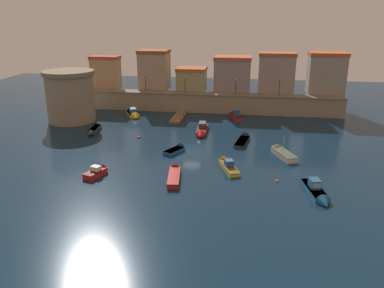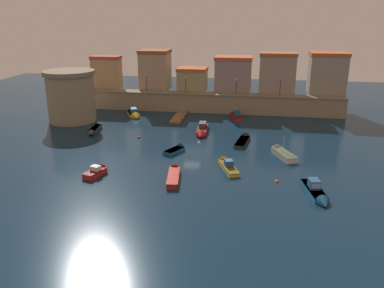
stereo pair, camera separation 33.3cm
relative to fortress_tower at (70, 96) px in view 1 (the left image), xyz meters
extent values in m
plane|color=#0C2338|center=(25.55, -13.20, -4.91)|extent=(138.71, 138.71, 0.00)
cube|color=gray|center=(25.55, 11.47, -3.06)|extent=(54.18, 3.10, 3.71)
cube|color=#73644F|center=(25.55, 11.47, -1.08)|extent=(54.18, 3.40, 0.24)
cube|color=tan|center=(1.76, 14.66, 2.04)|extent=(6.15, 3.29, 6.47)
cube|color=#A24131|center=(1.76, 14.66, 5.62)|extent=(6.40, 3.42, 0.70)
cube|color=tan|center=(12.60, 15.82, 2.72)|extent=(6.17, 5.59, 7.83)
cube|color=brown|center=(12.60, 15.82, 6.99)|extent=(6.41, 5.82, 0.70)
cube|color=#938D5E|center=(20.95, 15.66, 0.91)|extent=(6.06, 5.27, 4.21)
cube|color=#AD5128|center=(20.95, 15.66, 3.36)|extent=(6.31, 5.48, 0.70)
cube|color=gray|center=(29.81, 15.92, 2.18)|extent=(7.57, 5.79, 6.75)
cube|color=#B0502F|center=(29.81, 15.92, 5.90)|extent=(7.87, 6.03, 0.70)
cube|color=gray|center=(38.99, 15.37, 2.67)|extent=(7.35, 4.69, 7.73)
cube|color=#A2512C|center=(38.99, 15.37, 6.88)|extent=(7.64, 4.88, 0.70)
cube|color=gray|center=(49.14, 15.87, 2.75)|extent=(7.28, 5.69, 7.90)
cube|color=#B04E27|center=(49.14, 15.87, 7.06)|extent=(7.57, 5.92, 0.70)
cylinder|color=gray|center=(0.00, 0.00, -0.46)|extent=(8.90, 8.90, 8.91)
cylinder|color=#776852|center=(0.00, 0.00, 4.39)|extent=(9.61, 9.61, 0.80)
cube|color=brown|center=(19.95, 5.36, -4.72)|extent=(2.14, 9.11, 0.38)
cylinder|color=brown|center=(20.91, 8.40, -4.56)|extent=(0.20, 0.20, 0.70)
cylinder|color=brown|center=(20.91, 5.36, -4.56)|extent=(0.20, 0.20, 0.70)
cylinder|color=brown|center=(20.91, 2.32, -4.56)|extent=(0.20, 0.20, 0.70)
cylinder|color=black|center=(11.70, 11.47, 0.69)|extent=(0.12, 0.12, 3.29)
sphere|color=#F9D172|center=(11.70, 11.47, 2.48)|extent=(0.32, 0.32, 0.32)
cylinder|color=black|center=(20.21, 11.47, 0.57)|extent=(0.12, 0.12, 3.07)
sphere|color=#F9D172|center=(20.21, 11.47, 2.26)|extent=(0.32, 0.32, 0.32)
cylinder|color=black|center=(30.76, 11.47, 0.45)|extent=(0.12, 0.12, 2.82)
sphere|color=#F9D172|center=(30.76, 11.47, 2.01)|extent=(0.32, 0.32, 0.32)
cylinder|color=black|center=(39.58, 11.47, 0.72)|extent=(0.12, 0.12, 3.36)
sphere|color=#F9D172|center=(39.58, 11.47, 2.55)|extent=(0.32, 0.32, 0.32)
cube|color=#195689|center=(23.10, -14.82, -4.66)|extent=(2.97, 3.83, 0.51)
cone|color=#195689|center=(24.08, -12.86, -4.66)|extent=(1.77, 1.54, 1.49)
cube|color=#091F33|center=(23.10, -14.82, -4.44)|extent=(3.03, 3.91, 0.08)
cube|color=red|center=(25.14, -24.91, -4.57)|extent=(2.20, 5.87, 0.69)
cone|color=red|center=(24.64, -21.43, -4.57)|extent=(1.52, 1.57, 1.33)
cube|color=#4E0F0A|center=(25.14, -24.91, -4.26)|extent=(2.24, 5.99, 0.08)
cube|color=gold|center=(31.72, -20.30, -4.65)|extent=(3.30, 5.66, 0.53)
cone|color=gold|center=(30.52, -17.12, -4.65)|extent=(1.78, 1.80, 1.38)
cube|color=brown|center=(31.72, -20.30, -4.42)|extent=(3.36, 5.77, 0.08)
cube|color=navy|center=(31.73, -20.33, -3.96)|extent=(1.42, 1.56, 0.84)
cube|color=#99B7C6|center=(31.50, -19.73, -3.92)|extent=(0.90, 0.39, 0.50)
cube|color=gold|center=(10.24, 6.05, -4.60)|extent=(3.99, 5.34, 0.63)
cone|color=gold|center=(11.69, 3.24, -4.60)|extent=(2.24, 2.07, 1.80)
cube|color=olive|center=(10.24, 6.05, -4.33)|extent=(4.07, 5.45, 0.08)
cube|color=navy|center=(10.40, 5.74, -3.83)|extent=(2.04, 2.36, 0.92)
cube|color=#333338|center=(33.06, -8.76, -4.68)|extent=(2.43, 5.87, 0.47)
cone|color=#333338|center=(33.59, -5.30, -4.68)|extent=(1.71, 1.61, 1.51)
cube|color=black|center=(33.06, -8.76, -4.49)|extent=(2.48, 5.99, 0.08)
cube|color=silver|center=(39.33, -14.38, -4.51)|extent=(3.63, 5.43, 0.81)
cone|color=silver|center=(38.01, -11.40, -4.51)|extent=(2.02, 1.92, 1.59)
cube|color=slate|center=(39.33, -14.38, -4.14)|extent=(3.70, 5.54, 0.08)
cylinder|color=#B2B2B7|center=(39.18, -14.05, -2.97)|extent=(0.08, 0.08, 2.26)
cube|color=#333338|center=(7.07, -6.15, -4.53)|extent=(1.54, 4.47, 0.77)
cone|color=#333338|center=(7.32, -8.89, -4.53)|extent=(1.20, 1.32, 1.09)
cube|color=black|center=(7.07, -6.15, -4.18)|extent=(1.57, 4.56, 0.08)
cube|color=red|center=(25.82, -3.37, -4.54)|extent=(1.97, 6.06, 0.75)
cone|color=red|center=(25.99, -7.01, -4.54)|extent=(1.67, 1.47, 1.60)
cube|color=#5F0E0B|center=(25.82, -3.37, -4.20)|extent=(2.01, 6.18, 0.08)
cube|color=#333842|center=(25.79, -2.74, -3.76)|extent=(1.27, 2.24, 0.80)
cylinder|color=#B2B2B7|center=(25.83, -3.49, -3.43)|extent=(0.08, 0.08, 1.46)
cube|color=red|center=(31.16, 6.67, -4.54)|extent=(2.68, 4.09, 0.74)
cone|color=red|center=(30.26, 8.92, -4.54)|extent=(1.58, 1.48, 1.27)
cube|color=#540E0B|center=(31.16, 6.67, -4.21)|extent=(2.74, 4.17, 0.08)
cube|color=navy|center=(31.36, 6.18, -3.65)|extent=(1.41, 1.43, 1.05)
cube|color=#99B7C6|center=(31.15, 6.69, -3.59)|extent=(0.92, 0.42, 0.63)
cylinder|color=#B2B2B7|center=(31.19, 6.60, -3.34)|extent=(0.08, 0.08, 1.66)
cube|color=#195689|center=(42.17, -25.80, -4.65)|extent=(2.66, 5.87, 0.52)
cone|color=#195689|center=(42.82, -29.22, -4.65)|extent=(1.78, 1.66, 1.55)
cube|color=#0A2C48|center=(42.17, -25.80, -4.43)|extent=(2.71, 5.99, 0.08)
cube|color=navy|center=(42.13, -25.60, -3.88)|extent=(1.41, 1.79, 1.04)
cube|color=#99B7C6|center=(42.28, -26.39, -3.83)|extent=(1.01, 0.25, 0.62)
cube|color=red|center=(14.84, -25.23, -4.55)|extent=(2.35, 3.57, 0.73)
cone|color=red|center=(15.42, -23.26, -4.55)|extent=(1.60, 1.28, 1.40)
cube|color=#610A0C|center=(14.84, -25.23, -4.22)|extent=(2.40, 3.64, 0.08)
cube|color=silver|center=(14.89, -25.05, -3.89)|extent=(1.41, 1.23, 0.58)
cube|color=#99B7C6|center=(15.02, -24.60, -3.87)|extent=(1.04, 0.36, 0.35)
sphere|color=#EA4C19|center=(25.49, -6.14, -4.91)|extent=(0.72, 0.72, 0.72)
sphere|color=red|center=(15.79, -8.65, -4.91)|extent=(0.58, 0.58, 0.58)
sphere|color=#EA4C19|center=(37.98, -23.39, -4.91)|extent=(0.52, 0.52, 0.52)
camera|label=1|loc=(34.57, -70.12, 15.32)|focal=37.23mm
camera|label=2|loc=(34.90, -70.07, 15.32)|focal=37.23mm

